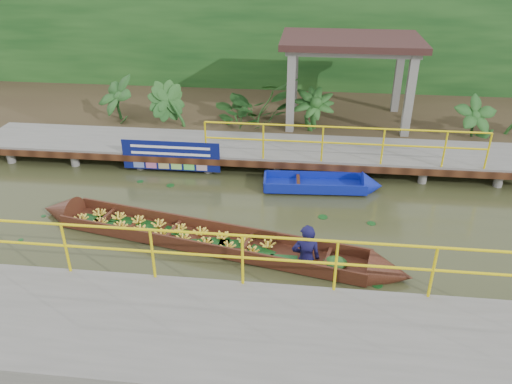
# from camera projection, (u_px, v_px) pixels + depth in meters

# --- Properties ---
(ground) EXTENTS (80.00, 80.00, 0.00)m
(ground) POSITION_uv_depth(u_px,v_px,m) (227.00, 222.00, 11.91)
(ground) COLOR #2C3118
(ground) RESTS_ON ground
(land_strip) EXTENTS (30.00, 8.00, 0.45)m
(land_strip) POSITION_uv_depth(u_px,v_px,m) (260.00, 112.00, 18.39)
(land_strip) COLOR #382A1C
(land_strip) RESTS_ON ground
(far_dock) EXTENTS (16.00, 2.06, 1.66)m
(far_dock) POSITION_uv_depth(u_px,v_px,m) (247.00, 148.00, 14.69)
(far_dock) COLOR slate
(far_dock) RESTS_ON ground
(near_dock) EXTENTS (18.00, 2.40, 1.73)m
(near_dock) POSITION_uv_depth(u_px,v_px,m) (246.00, 346.00, 7.98)
(near_dock) COLOR slate
(near_dock) RESTS_ON ground
(pavilion) EXTENTS (4.40, 3.00, 3.00)m
(pavilion) POSITION_uv_depth(u_px,v_px,m) (351.00, 49.00, 15.82)
(pavilion) COLOR slate
(pavilion) RESTS_ON ground
(foliage_backdrop) EXTENTS (30.00, 0.80, 4.00)m
(foliage_backdrop) POSITION_uv_depth(u_px,v_px,m) (267.00, 49.00, 19.75)
(foliage_backdrop) COLOR #133B15
(foliage_backdrop) RESTS_ON ground
(vendor_boat) EXTENTS (8.74, 2.65, 2.05)m
(vendor_boat) POSITION_uv_depth(u_px,v_px,m) (223.00, 237.00, 10.89)
(vendor_boat) COLOR #36170E
(vendor_boat) RESTS_ON ground
(moored_blue_boat) EXTENTS (3.19, 1.01, 0.75)m
(moored_blue_boat) POSITION_uv_depth(u_px,v_px,m) (343.00, 185.00, 13.34)
(moored_blue_boat) COLOR #0D1B94
(moored_blue_boat) RESTS_ON ground
(blue_banner) EXTENTS (2.80, 0.04, 0.87)m
(blue_banner) POSITION_uv_depth(u_px,v_px,m) (171.00, 156.00, 14.03)
(blue_banner) COLOR #0B135A
(blue_banner) RESTS_ON ground
(tropical_plants) EXTENTS (14.14, 1.14, 1.43)m
(tropical_plants) POSITION_uv_depth(u_px,v_px,m) (304.00, 108.00, 15.85)
(tropical_plants) COLOR #133B15
(tropical_plants) RESTS_ON ground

